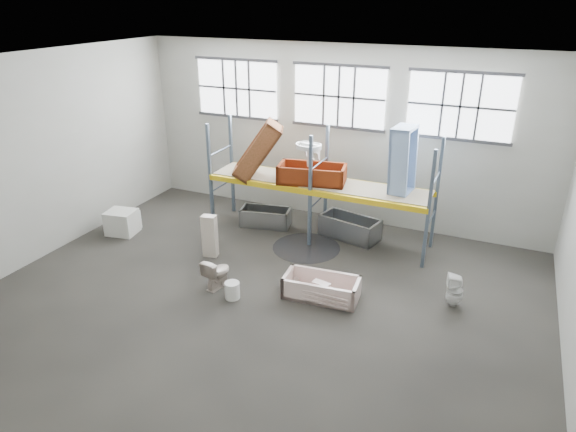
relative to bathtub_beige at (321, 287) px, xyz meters
The scene contains 33 objects.
floor 1.38m from the bathtub_beige, 152.21° to the right, with size 12.00×10.00×0.10m, color #444039.
ceiling 4.99m from the bathtub_beige, 152.21° to the right, with size 12.00×10.00×0.10m, color silver.
wall_back 5.11m from the bathtub_beige, 105.13° to the left, with size 12.00×0.10×5.00m, color #A3A297.
wall_front 6.23m from the bathtub_beige, 101.88° to the right, with size 12.00×0.10×5.00m, color #ACAC9F.
wall_left 7.61m from the bathtub_beige, behind, with size 0.10×10.00×5.00m, color #B0AFA3.
window_left 7.01m from the bathtub_beige, 135.56° to the left, with size 2.60×0.04×1.60m, color white.
window_mid 5.59m from the bathtub_beige, 105.50° to the left, with size 2.60×0.04×1.60m, color white.
window_right 5.82m from the bathtub_beige, 65.05° to the left, with size 2.60×0.04×1.60m, color white.
rack_upright_la 4.93m from the bathtub_beige, 151.58° to the left, with size 0.08×0.08×3.00m, color slate.
rack_upright_lb 5.59m from the bathtub_beige, 140.40° to the left, with size 0.08×0.08×3.00m, color slate.
rack_upright_ma 2.86m from the bathtub_beige, 117.77° to the left, with size 0.08×0.08×3.00m, color slate.
rack_upright_mb 3.88m from the bathtub_beige, 109.01° to the left, with size 0.08×0.08×3.00m, color slate.
rack_upright_ra 3.16m from the bathtub_beige, 51.51° to the left, with size 0.08×0.08×3.00m, color slate.
rack_upright_rb 4.11m from the bathtub_beige, 62.52° to the left, with size 0.08×0.08×3.00m, color slate.
rack_beam_front 2.86m from the bathtub_beige, 117.77° to the left, with size 6.00×0.10×0.14m, color yellow.
rack_beam_back 3.88m from the bathtub_beige, 109.01° to the left, with size 6.00×0.10×0.14m, color yellow.
shelf_deck 3.38m from the bathtub_beige, 112.61° to the left, with size 5.90×1.10×0.03m, color gray.
wet_patch 2.40m from the bathtub_beige, 120.00° to the left, with size 1.80×1.80×0.00m, color black.
bathtub_beige is the anchor object (origin of this frame).
cistern_spare 0.18m from the bathtub_beige, 72.22° to the right, with size 0.39×0.19×0.37m, color beige.
sink_in_tub 0.80m from the bathtub_beige, behind, with size 0.40×0.40×0.14m, color beige.
toilet_beige 2.40m from the bathtub_beige, 166.52° to the right, with size 0.40×0.71×0.72m, color beige.
cistern_tall 3.36m from the bathtub_beige, 168.50° to the left, with size 0.36×0.23×1.11m, color beige.
toilet_white 2.85m from the bathtub_beige, 16.87° to the left, with size 0.34×0.35×0.76m, color white.
steel_tub_left 4.05m from the bathtub_beige, 134.03° to the left, with size 1.41×0.66×0.52m, color #9DA0A3, non-canonical shape.
steel_tub_right 3.18m from the bathtub_beige, 96.34° to the left, with size 1.60×0.75×0.59m, color #ADB1B6, non-canonical shape.
rust_tub_flat 3.47m from the bathtub_beige, 115.98° to the left, with size 1.76×0.83×0.50m, color maroon, non-canonical shape.
rust_tub_tilted 4.47m from the bathtub_beige, 137.08° to the left, with size 1.72×0.81×0.48m, color brown, non-canonical shape.
sink_on_shelf 3.53m from the bathtub_beige, 118.05° to the left, with size 0.69×0.53×0.61m, color silver.
blue_tub_upright 3.86m from the bathtub_beige, 72.91° to the left, with size 1.72×0.80×0.48m, color #809DC9, non-canonical shape.
bucket 1.97m from the bathtub_beige, 154.67° to the right, with size 0.33×0.33×0.38m, color white.
carton_near 6.31m from the bathtub_beige, behind, with size 0.78×0.67×0.67m, color silver.
carton_far 6.35m from the bathtub_beige, behind, with size 0.66×0.66×0.55m, color silver.
Camera 1 is at (4.43, -8.44, 6.18)m, focal length 31.59 mm.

